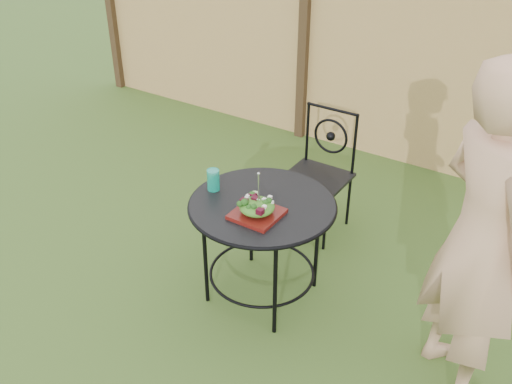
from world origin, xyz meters
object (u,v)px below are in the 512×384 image
patio_chair (319,170)px  salad_plate (257,214)px  patio_table (262,221)px  diner (482,241)px

patio_chair → salad_plate: (0.13, -1.06, 0.23)m
salad_plate → patio_chair: bearing=97.1°
patio_table → patio_chair: patio_chair is taller
diner → salad_plate: 1.25m
patio_chair → salad_plate: patio_chair is taller
patio_table → salad_plate: bearing=-69.7°
diner → salad_plate: bearing=47.8°
patio_table → patio_chair: size_ratio=0.97×
patio_table → salad_plate: size_ratio=3.42×
diner → salad_plate: (-1.22, -0.14, -0.21)m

